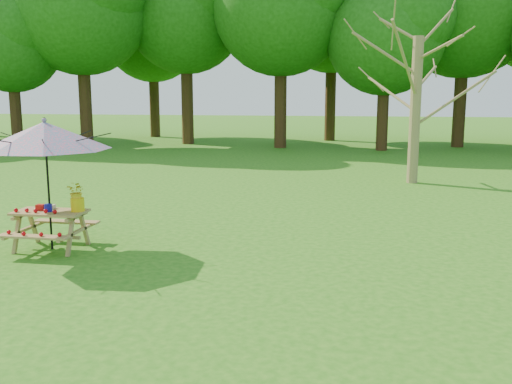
# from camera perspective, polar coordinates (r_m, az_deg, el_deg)

# --- Properties ---
(ground) EXTENTS (120.00, 120.00, 0.00)m
(ground) POSITION_cam_1_polar(r_m,az_deg,el_deg) (6.10, -2.57, -15.93)
(ground) COLOR #216713
(ground) RESTS_ON ground
(picnic_table) EXTENTS (1.20, 1.32, 0.67)m
(picnic_table) POSITION_cam_1_polar(r_m,az_deg,el_deg) (10.38, -19.81, -3.65)
(picnic_table) COLOR olive
(picnic_table) RESTS_ON ground
(patio_umbrella) EXTENTS (2.72, 2.72, 2.25)m
(patio_umbrella) POSITION_cam_1_polar(r_m,az_deg,el_deg) (10.14, -20.34, 5.30)
(patio_umbrella) COLOR black
(patio_umbrella) RESTS_ON ground
(produce_bins) EXTENTS (0.33, 0.37, 0.13)m
(produce_bins) POSITION_cam_1_polar(r_m,az_deg,el_deg) (10.36, -20.23, -1.45)
(produce_bins) COLOR #AE130D
(produce_bins) RESTS_ON picnic_table
(tomatoes_row) EXTENTS (0.77, 0.13, 0.07)m
(tomatoes_row) POSITION_cam_1_polar(r_m,az_deg,el_deg) (10.22, -21.15, -1.77)
(tomatoes_row) COLOR #BF060E
(tomatoes_row) RESTS_ON picnic_table
(flower_bucket) EXTENTS (0.35, 0.32, 0.51)m
(flower_bucket) POSITION_cam_1_polar(r_m,az_deg,el_deg) (10.09, -17.46, -0.33)
(flower_bucket) COLOR yellow
(flower_bucket) RESTS_ON picnic_table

